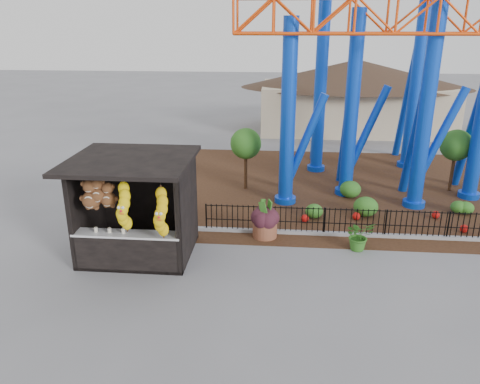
# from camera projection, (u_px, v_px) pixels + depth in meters

# --- Properties ---
(ground) EXTENTS (120.00, 120.00, 0.00)m
(ground) POSITION_uv_depth(u_px,v_px,m) (232.00, 276.00, 13.20)
(ground) COLOR slate
(ground) RESTS_ON ground
(mulch_bed) EXTENTS (18.00, 12.00, 0.02)m
(mulch_bed) POSITION_uv_depth(u_px,v_px,m) (342.00, 187.00, 20.36)
(mulch_bed) COLOR #331E11
(mulch_bed) RESTS_ON ground
(curb) EXTENTS (18.00, 0.18, 0.12)m
(curb) POSITION_uv_depth(u_px,v_px,m) (360.00, 235.00, 15.66)
(curb) COLOR gray
(curb) RESTS_ON ground
(prize_booth) EXTENTS (3.50, 3.40, 3.12)m
(prize_booth) POSITION_uv_depth(u_px,v_px,m) (133.00, 211.00, 13.76)
(prize_booth) COLOR black
(prize_booth) RESTS_ON ground
(picket_fence) EXTENTS (12.20, 0.06, 1.00)m
(picket_fence) POSITION_uv_depth(u_px,v_px,m) (389.00, 224.00, 15.43)
(picket_fence) COLOR black
(picket_fence) RESTS_ON ground
(roller_coaster) EXTENTS (11.00, 6.37, 10.82)m
(roller_coaster) POSITION_uv_depth(u_px,v_px,m) (383.00, 31.00, 18.31)
(roller_coaster) COLOR #0B3DC5
(roller_coaster) RESTS_ON ground
(terracotta_planter) EXTENTS (1.00, 1.00, 0.57)m
(terracotta_planter) POSITION_uv_depth(u_px,v_px,m) (265.00, 229.00, 15.57)
(terracotta_planter) COLOR brown
(terracotta_planter) RESTS_ON ground
(planter_foliage) EXTENTS (0.70, 0.70, 0.64)m
(planter_foliage) POSITION_uv_depth(u_px,v_px,m) (265.00, 212.00, 15.36)
(planter_foliage) COLOR #33141D
(planter_foliage) RESTS_ON terracotta_planter
(potted_plant) EXTENTS (1.08, 1.01, 0.97)m
(potted_plant) POSITION_uv_depth(u_px,v_px,m) (359.00, 235.00, 14.62)
(potted_plant) COLOR #224C16
(potted_plant) RESTS_ON ground
(landscaping) EXTENTS (6.45, 3.75, 0.72)m
(landscaping) POSITION_uv_depth(u_px,v_px,m) (374.00, 202.00, 17.78)
(landscaping) COLOR #295D1B
(landscaping) RESTS_ON mulch_bed
(pavilion) EXTENTS (15.00, 15.00, 4.80)m
(pavilion) POSITION_uv_depth(u_px,v_px,m) (356.00, 84.00, 30.41)
(pavilion) COLOR #BFAD8C
(pavilion) RESTS_ON ground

